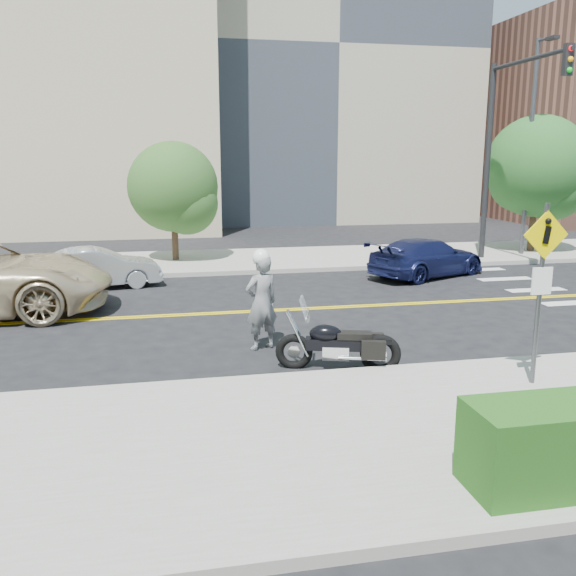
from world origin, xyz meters
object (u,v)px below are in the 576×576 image
(parked_car_silver, at_px, (98,268))
(parked_car_blue, at_px, (427,257))
(motorcycle, at_px, (339,334))
(pedestrian_sign, at_px, (542,277))
(motorcyclist, at_px, (262,300))

(parked_car_silver, relative_size, parked_car_blue, 0.85)
(motorcycle, bearing_deg, parked_car_silver, 137.52)
(parked_car_blue, bearing_deg, pedestrian_sign, 141.00)
(parked_car_silver, bearing_deg, motorcyclist, -160.42)
(pedestrian_sign, xyz_separation_m, motorcycle, (-2.89, 1.71, -1.28))
(pedestrian_sign, bearing_deg, motorcyclist, 141.81)
(motorcyclist, distance_m, motorcycle, 1.95)
(motorcycle, distance_m, parked_car_silver, 9.83)
(motorcyclist, xyz_separation_m, parked_car_blue, (6.56, 6.65, -0.40))
(pedestrian_sign, distance_m, parked_car_blue, 10.25)
(motorcyclist, relative_size, parked_car_blue, 0.48)
(pedestrian_sign, bearing_deg, parked_car_blue, 75.89)
(motorcyclist, xyz_separation_m, motorcycle, (1.20, -1.50, -0.36))
(parked_car_silver, bearing_deg, motorcycle, -158.64)
(motorcyclist, bearing_deg, motorcycle, 107.60)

